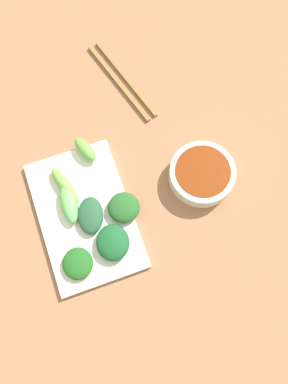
# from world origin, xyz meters

# --- Properties ---
(tabletop) EXTENTS (2.10, 2.10, 0.02)m
(tabletop) POSITION_xyz_m (0.00, 0.00, 0.01)
(tabletop) COLOR #946645
(tabletop) RESTS_ON ground
(sauce_bowl) EXTENTS (0.13, 0.13, 0.04)m
(sauce_bowl) POSITION_xyz_m (-0.13, -0.03, 0.04)
(sauce_bowl) COLOR silver
(sauce_bowl) RESTS_ON tabletop
(serving_plate) EXTENTS (0.18, 0.28, 0.01)m
(serving_plate) POSITION_xyz_m (0.11, -0.03, 0.03)
(serving_plate) COLOR silver
(serving_plate) RESTS_ON tabletop
(broccoli_leafy_0) EXTENTS (0.08, 0.08, 0.03)m
(broccoli_leafy_0) POSITION_xyz_m (0.08, 0.05, 0.05)
(broccoli_leafy_0) COLOR #19552A
(broccoli_leafy_0) RESTS_ON serving_plate
(broccoli_stalk_1) EXTENTS (0.04, 0.08, 0.03)m
(broccoli_stalk_1) POSITION_xyz_m (0.14, -0.06, 0.05)
(broccoli_stalk_1) COLOR #62B35B
(broccoli_stalk_1) RESTS_ON serving_plate
(broccoli_stalk_2) EXTENTS (0.05, 0.09, 0.02)m
(broccoli_stalk_2) POSITION_xyz_m (0.13, -0.10, 0.04)
(broccoli_stalk_2) COLOR #6FB246
(broccoli_stalk_2) RESTS_ON serving_plate
(broccoli_leafy_3) EXTENTS (0.07, 0.09, 0.02)m
(broccoli_leafy_3) POSITION_xyz_m (0.10, -0.02, 0.04)
(broccoli_leafy_3) COLOR #245132
(broccoli_leafy_3) RESTS_ON serving_plate
(broccoli_leafy_4) EXTENTS (0.07, 0.07, 0.02)m
(broccoli_leafy_4) POSITION_xyz_m (0.04, -0.01, 0.04)
(broccoli_leafy_4) COLOR #235923
(broccoli_leafy_4) RESTS_ON serving_plate
(broccoli_stalk_5) EXTENTS (0.05, 0.07, 0.03)m
(broccoli_stalk_5) POSITION_xyz_m (0.07, -0.15, 0.05)
(broccoli_stalk_5) COLOR #65AD44
(broccoli_stalk_5) RESTS_ON serving_plate
(broccoli_leafy_6) EXTENTS (0.06, 0.07, 0.02)m
(broccoli_leafy_6) POSITION_xyz_m (0.15, 0.06, 0.04)
(broccoli_leafy_6) COLOR #1F5D1E
(broccoli_leafy_6) RESTS_ON serving_plate
(chopsticks) EXTENTS (0.09, 0.23, 0.01)m
(chopsticks) POSITION_xyz_m (-0.05, -0.30, 0.02)
(chopsticks) COLOR olive
(chopsticks) RESTS_ON tabletop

